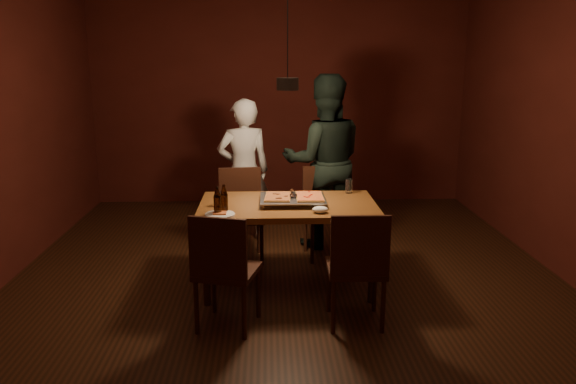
{
  "coord_description": "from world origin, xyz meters",
  "views": [
    {
      "loc": [
        -0.17,
        -4.64,
        1.97
      ],
      "look_at": [
        0.0,
        -0.02,
        0.85
      ],
      "focal_mm": 35.0,
      "sensor_mm": 36.0,
      "label": 1
    }
  ],
  "objects_px": {
    "dining_table": "(288,212)",
    "chair_near_left": "(223,262)",
    "diner_dark": "(324,162)",
    "pendant_lamp": "(288,83)",
    "diner_white": "(244,171)",
    "chair_far_right": "(325,203)",
    "chair_near_right": "(358,259)",
    "plate_slice": "(220,215)",
    "pizza_tray": "(293,200)",
    "chair_far_left": "(241,205)",
    "beer_bottle_a": "(217,201)",
    "beer_bottle_b": "(224,199)"
  },
  "relations": [
    {
      "from": "pendant_lamp",
      "to": "diner_dark",
      "type": "bearing_deg",
      "value": 68.93
    },
    {
      "from": "dining_table",
      "to": "pizza_tray",
      "type": "xyz_separation_m",
      "value": [
        0.04,
        0.01,
        0.1
      ]
    },
    {
      "from": "pendant_lamp",
      "to": "chair_near_right",
      "type": "bearing_deg",
      "value": -59.57
    },
    {
      "from": "chair_near_left",
      "to": "pendant_lamp",
      "type": "distance_m",
      "value": 1.56
    },
    {
      "from": "dining_table",
      "to": "diner_white",
      "type": "distance_m",
      "value": 1.36
    },
    {
      "from": "diner_dark",
      "to": "pendant_lamp",
      "type": "height_order",
      "value": "pendant_lamp"
    },
    {
      "from": "dining_table",
      "to": "chair_far_left",
      "type": "xyz_separation_m",
      "value": [
        -0.44,
        0.76,
        -0.14
      ]
    },
    {
      "from": "pizza_tray",
      "to": "chair_near_left",
      "type": "bearing_deg",
      "value": -127.09
    },
    {
      "from": "chair_near_left",
      "to": "pendant_lamp",
      "type": "height_order",
      "value": "pendant_lamp"
    },
    {
      "from": "diner_white",
      "to": "beer_bottle_a",
      "type": "bearing_deg",
      "value": 73.03
    },
    {
      "from": "dining_table",
      "to": "plate_slice",
      "type": "xyz_separation_m",
      "value": [
        -0.55,
        -0.36,
        0.08
      ]
    },
    {
      "from": "diner_white",
      "to": "pendant_lamp",
      "type": "distance_m",
      "value": 1.66
    },
    {
      "from": "plate_slice",
      "to": "dining_table",
      "type": "bearing_deg",
      "value": 33.09
    },
    {
      "from": "chair_far_right",
      "to": "beer_bottle_a",
      "type": "relative_size",
      "value": 2.1
    },
    {
      "from": "plate_slice",
      "to": "diner_white",
      "type": "relative_size",
      "value": 0.15
    },
    {
      "from": "chair_near_left",
      "to": "diner_white",
      "type": "distance_m",
      "value": 2.12
    },
    {
      "from": "chair_far_left",
      "to": "diner_white",
      "type": "bearing_deg",
      "value": -96.89
    },
    {
      "from": "chair_far_right",
      "to": "diner_dark",
      "type": "height_order",
      "value": "diner_dark"
    },
    {
      "from": "plate_slice",
      "to": "diner_white",
      "type": "xyz_separation_m",
      "value": [
        0.12,
        1.65,
        0.01
      ]
    },
    {
      "from": "chair_far_right",
      "to": "chair_near_left",
      "type": "bearing_deg",
      "value": 54.39
    },
    {
      "from": "dining_table",
      "to": "chair_near_left",
      "type": "xyz_separation_m",
      "value": [
        -0.49,
        -0.81,
        -0.14
      ]
    },
    {
      "from": "chair_near_right",
      "to": "pizza_tray",
      "type": "bearing_deg",
      "value": 119.49
    },
    {
      "from": "pizza_tray",
      "to": "plate_slice",
      "type": "bearing_deg",
      "value": -151.96
    },
    {
      "from": "chair_near_right",
      "to": "pendant_lamp",
      "type": "bearing_deg",
      "value": 121.51
    },
    {
      "from": "chair_near_right",
      "to": "beer_bottle_b",
      "type": "bearing_deg",
      "value": 153.11
    },
    {
      "from": "chair_far_left",
      "to": "chair_far_right",
      "type": "relative_size",
      "value": 1.0
    },
    {
      "from": "plate_slice",
      "to": "pendant_lamp",
      "type": "bearing_deg",
      "value": 34.77
    },
    {
      "from": "chair_near_left",
      "to": "pizza_tray",
      "type": "height_order",
      "value": "chair_near_left"
    },
    {
      "from": "dining_table",
      "to": "diner_white",
      "type": "relative_size",
      "value": 0.97
    },
    {
      "from": "dining_table",
      "to": "chair_near_right",
      "type": "distance_m",
      "value": 0.94
    },
    {
      "from": "chair_near_left",
      "to": "chair_near_right",
      "type": "bearing_deg",
      "value": 16.34
    },
    {
      "from": "chair_far_right",
      "to": "diner_dark",
      "type": "bearing_deg",
      "value": -99.83
    },
    {
      "from": "beer_bottle_b",
      "to": "diner_dark",
      "type": "bearing_deg",
      "value": 55.75
    },
    {
      "from": "pizza_tray",
      "to": "pendant_lamp",
      "type": "relative_size",
      "value": 0.5
    },
    {
      "from": "chair_far_left",
      "to": "pizza_tray",
      "type": "xyz_separation_m",
      "value": [
        0.48,
        -0.74,
        0.24
      ]
    },
    {
      "from": "chair_near_right",
      "to": "beer_bottle_b",
      "type": "height_order",
      "value": "beer_bottle_b"
    },
    {
      "from": "chair_near_left",
      "to": "dining_table",
      "type": "bearing_deg",
      "value": 73.93
    },
    {
      "from": "dining_table",
      "to": "diner_white",
      "type": "bearing_deg",
      "value": 108.26
    },
    {
      "from": "chair_near_left",
      "to": "diner_white",
      "type": "relative_size",
      "value": 0.33
    },
    {
      "from": "chair_far_right",
      "to": "dining_table",
      "type": "bearing_deg",
      "value": 56.98
    },
    {
      "from": "pizza_tray",
      "to": "beer_bottle_a",
      "type": "xyz_separation_m",
      "value": [
        -0.61,
        -0.35,
        0.09
      ]
    },
    {
      "from": "dining_table",
      "to": "chair_near_right",
      "type": "xyz_separation_m",
      "value": [
        0.48,
        -0.79,
        -0.14
      ]
    },
    {
      "from": "dining_table",
      "to": "diner_dark",
      "type": "height_order",
      "value": "diner_dark"
    },
    {
      "from": "chair_far_right",
      "to": "chair_near_right",
      "type": "distance_m",
      "value": 1.61
    },
    {
      "from": "diner_dark",
      "to": "chair_near_right",
      "type": "bearing_deg",
      "value": 89.83
    },
    {
      "from": "dining_table",
      "to": "diner_dark",
      "type": "distance_m",
      "value": 1.21
    },
    {
      "from": "beer_bottle_a",
      "to": "plate_slice",
      "type": "height_order",
      "value": "beer_bottle_a"
    },
    {
      "from": "chair_far_left",
      "to": "chair_near_left",
      "type": "bearing_deg",
      "value": 82.36
    },
    {
      "from": "pizza_tray",
      "to": "diner_white",
      "type": "relative_size",
      "value": 0.36
    },
    {
      "from": "diner_white",
      "to": "pendant_lamp",
      "type": "height_order",
      "value": "pendant_lamp"
    }
  ]
}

